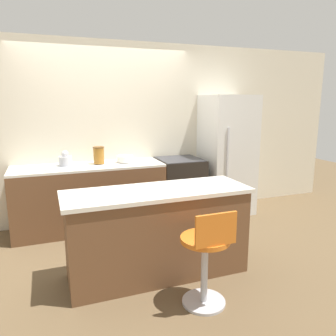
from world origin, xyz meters
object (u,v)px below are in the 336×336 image
object	(u,v)px
stool_chair	(206,258)
kettle	(65,160)
oven_range	(179,188)
mixing_bowl	(125,159)
refrigerator	(227,155)

from	to	relation	value
stool_chair	kettle	world-z (taller)	kettle
oven_range	stool_chair	world-z (taller)	oven_range
stool_chair	mixing_bowl	distance (m)	2.27
oven_range	refrigerator	distance (m)	0.93
oven_range	mixing_bowl	bearing A→B (deg)	176.87
stool_chair	mixing_bowl	size ratio (longest dim) A/B	3.94
refrigerator	mixing_bowl	xyz separation A→B (m)	(-1.62, 0.07, 0.03)
oven_range	refrigerator	xyz separation A→B (m)	(0.80, -0.02, 0.47)
stool_chair	kettle	bearing A→B (deg)	114.01
kettle	stool_chair	bearing A→B (deg)	-65.99
oven_range	stool_chair	size ratio (longest dim) A/B	1.01
stool_chair	refrigerator	bearing A→B (deg)	55.89
oven_range	kettle	xyz separation A→B (m)	(-1.64, 0.05, 0.54)
refrigerator	stool_chair	world-z (taller)	refrigerator
stool_chair	kettle	distance (m)	2.47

